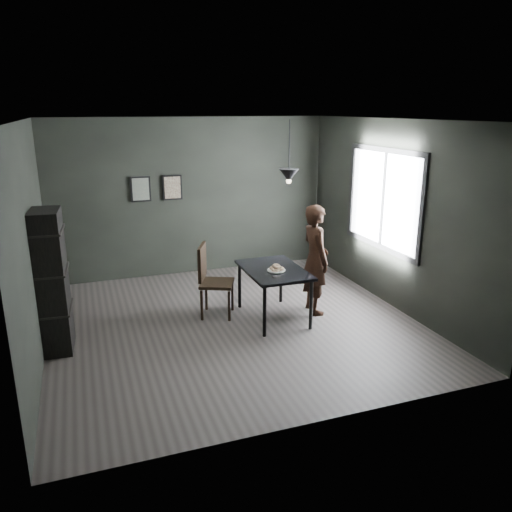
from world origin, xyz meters
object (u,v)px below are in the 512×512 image
object	(u,v)px
shelf_unit	(52,282)
pendant_lamp	(289,175)
wood_chair	(210,276)
white_plate	(276,271)
woman	(315,259)
cafe_table	(274,274)

from	to	relation	value
shelf_unit	pendant_lamp	xyz separation A→B (m)	(3.17, 0.08, 1.15)
wood_chair	white_plate	bearing A→B (deg)	-8.50
wood_chair	shelf_unit	bearing A→B (deg)	-145.99
wood_chair	pendant_lamp	xyz separation A→B (m)	(1.08, -0.30, 1.44)
woman	wood_chair	xyz separation A→B (m)	(-1.49, 0.38, -0.21)
woman	pendant_lamp	size ratio (longest dim) A/B	1.89
cafe_table	pendant_lamp	xyz separation A→B (m)	(0.25, 0.10, 1.38)
white_plate	woman	bearing A→B (deg)	11.21
woman	pendant_lamp	world-z (taller)	pendant_lamp
woman	shelf_unit	xyz separation A→B (m)	(-3.58, 0.00, 0.08)
white_plate	cafe_table	bearing A→B (deg)	86.40
wood_chair	shelf_unit	distance (m)	2.15
cafe_table	shelf_unit	distance (m)	2.93
cafe_table	wood_chair	bearing A→B (deg)	154.17
white_plate	wood_chair	xyz separation A→B (m)	(-0.82, 0.52, -0.15)
cafe_table	wood_chair	distance (m)	0.92
white_plate	shelf_unit	world-z (taller)	shelf_unit
white_plate	woman	size ratio (longest dim) A/B	0.14
pendant_lamp	white_plate	bearing A→B (deg)	-140.09
pendant_lamp	wood_chair	bearing A→B (deg)	164.41
woman	shelf_unit	distance (m)	3.58
cafe_table	shelf_unit	xyz separation A→B (m)	(-2.92, 0.02, 0.22)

